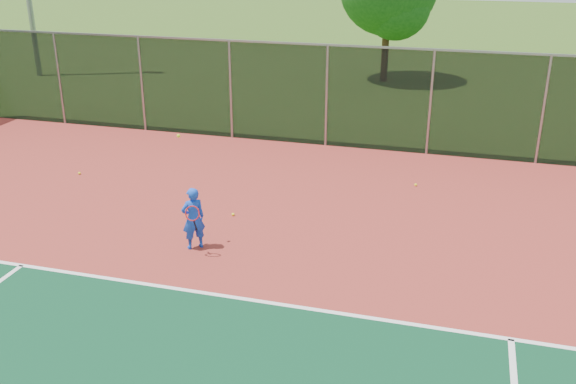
# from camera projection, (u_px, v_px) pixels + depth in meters

# --- Properties ---
(court_apron) EXTENTS (30.00, 20.00, 0.02)m
(court_apron) POSITION_uv_depth(u_px,v_px,m) (375.00, 357.00, 9.73)
(court_apron) COLOR #9B3027
(court_apron) RESTS_ON ground
(fence_back) EXTENTS (30.00, 0.06, 3.03)m
(fence_back) POSITION_uv_depth(u_px,v_px,m) (431.00, 102.00, 18.07)
(fence_back) COLOR black
(fence_back) RESTS_ON court_apron
(tennis_player) EXTENTS (0.59, 0.69, 2.36)m
(tennis_player) POSITION_uv_depth(u_px,v_px,m) (193.00, 218.00, 12.83)
(tennis_player) COLOR blue
(tennis_player) RESTS_ON court_apron
(practice_ball_3) EXTENTS (0.07, 0.07, 0.07)m
(practice_ball_3) POSITION_uv_depth(u_px,v_px,m) (80.00, 173.00, 17.03)
(practice_ball_3) COLOR yellow
(practice_ball_3) RESTS_ON court_apron
(practice_ball_4) EXTENTS (0.07, 0.07, 0.07)m
(practice_ball_4) POSITION_uv_depth(u_px,v_px,m) (416.00, 185.00, 16.24)
(practice_ball_4) COLOR yellow
(practice_ball_4) RESTS_ON court_apron
(practice_ball_5) EXTENTS (0.07, 0.07, 0.07)m
(practice_ball_5) POSITION_uv_depth(u_px,v_px,m) (233.00, 214.00, 14.54)
(practice_ball_5) COLOR yellow
(practice_ball_5) RESTS_ON court_apron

